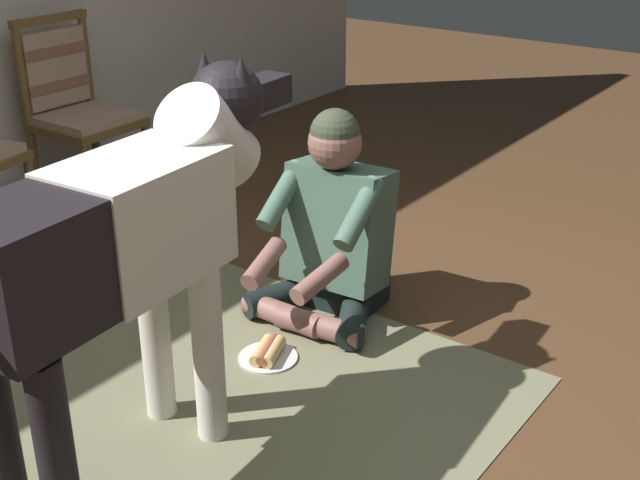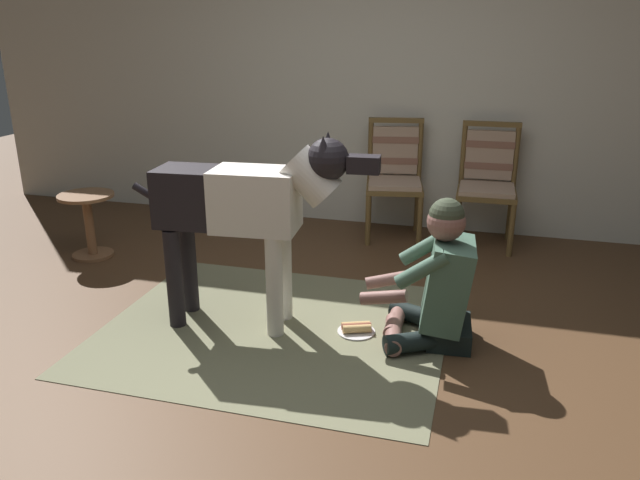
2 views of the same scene
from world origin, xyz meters
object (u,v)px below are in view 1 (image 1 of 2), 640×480
object	(u,v)px
large_dog	(126,237)
dining_chair_right_of_pair	(74,103)
hot_dog_on_plate	(268,353)
person_sitting_on_floor	(331,233)

from	to	relation	value
large_dog	dining_chair_right_of_pair	bearing A→B (deg)	55.18
hot_dog_on_plate	person_sitting_on_floor	bearing A→B (deg)	4.28
person_sitting_on_floor	hot_dog_on_plate	size ratio (longest dim) A/B	3.80
person_sitting_on_floor	large_dog	xyz separation A→B (m)	(-1.10, -0.08, 0.40)
person_sitting_on_floor	hot_dog_on_plate	xyz separation A→B (m)	(-0.45, -0.03, -0.32)
dining_chair_right_of_pair	person_sitting_on_floor	bearing A→B (deg)	-96.93
large_dog	hot_dog_on_plate	size ratio (longest dim) A/B	6.49
dining_chair_right_of_pair	large_dog	world-z (taller)	large_dog
person_sitting_on_floor	hot_dog_on_plate	bearing A→B (deg)	-175.72
large_dog	hot_dog_on_plate	world-z (taller)	large_dog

